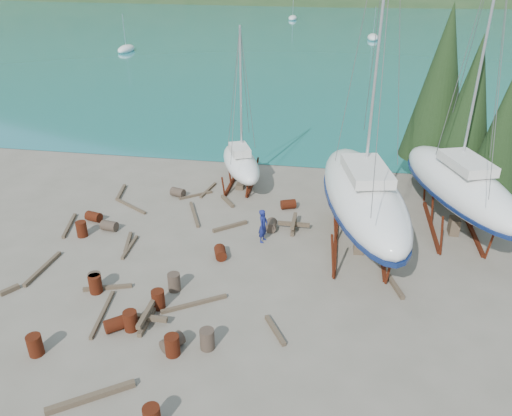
% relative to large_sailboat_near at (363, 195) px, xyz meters
% --- Properties ---
extents(ground, '(600.00, 600.00, 0.00)m').
position_rel_large_sailboat_near_xyz_m(ground, '(-6.31, -4.39, -2.98)').
color(ground, '#635D4E').
rests_on(ground, ground).
extents(cypress_near_right, '(3.60, 3.60, 10.00)m').
position_rel_large_sailboat_near_xyz_m(cypress_near_right, '(6.19, 7.61, 2.81)').
color(cypress_near_right, black).
rests_on(cypress_near_right, ground).
extents(cypress_mid_right, '(3.06, 3.06, 8.50)m').
position_rel_large_sailboat_near_xyz_m(cypress_mid_right, '(7.69, 5.61, 1.94)').
color(cypress_mid_right, black).
rests_on(cypress_mid_right, ground).
extents(cypress_back_left, '(4.14, 4.14, 11.50)m').
position_rel_large_sailboat_near_xyz_m(cypress_back_left, '(4.69, 9.61, 3.68)').
color(cypress_back_left, black).
rests_on(cypress_back_left, ground).
extents(moored_boat_left, '(2.00, 5.00, 6.05)m').
position_rel_large_sailboat_near_xyz_m(moored_boat_left, '(-36.31, 55.61, -2.60)').
color(moored_boat_left, white).
rests_on(moored_boat_left, ground).
extents(moored_boat_mid, '(2.00, 5.00, 6.05)m').
position_rel_large_sailboat_near_xyz_m(moored_boat_mid, '(3.69, 75.61, -2.60)').
color(moored_boat_mid, white).
rests_on(moored_boat_mid, ground).
extents(moored_boat_far, '(2.00, 5.00, 6.05)m').
position_rel_large_sailboat_near_xyz_m(moored_boat_far, '(-14.31, 105.61, -2.60)').
color(moored_boat_far, white).
rests_on(moored_boat_far, ground).
extents(large_sailboat_near, '(5.83, 12.22, 18.52)m').
position_rel_large_sailboat_near_xyz_m(large_sailboat_near, '(0.00, 0.00, 0.00)').
color(large_sailboat_near, white).
rests_on(large_sailboat_near, ground).
extents(large_sailboat_far, '(6.45, 11.09, 16.87)m').
position_rel_large_sailboat_near_xyz_m(large_sailboat_far, '(5.22, 2.75, -0.23)').
color(large_sailboat_far, white).
rests_on(large_sailboat_far, ground).
extents(small_sailboat_shore, '(4.38, 6.65, 10.22)m').
position_rel_large_sailboat_near_xyz_m(small_sailboat_shore, '(-7.66, 6.55, -1.29)').
color(small_sailboat_shore, white).
rests_on(small_sailboat_shore, ground).
extents(worker, '(0.60, 0.78, 1.89)m').
position_rel_large_sailboat_near_xyz_m(worker, '(-5.09, -0.36, -2.04)').
color(worker, navy).
rests_on(worker, ground).
extents(drum_0, '(0.58, 0.58, 0.88)m').
position_rel_large_sailboat_near_xyz_m(drum_0, '(-12.43, -10.34, -2.54)').
color(drum_0, '#601C10').
rests_on(drum_0, ground).
extents(drum_1, '(0.97, 1.05, 0.58)m').
position_rel_large_sailboat_near_xyz_m(drum_1, '(-7.32, -9.13, -2.69)').
color(drum_1, '#2D2823').
rests_on(drum_1, ground).
extents(drum_2, '(1.00, 0.78, 0.58)m').
position_rel_large_sailboat_near_xyz_m(drum_2, '(-15.16, 0.26, -2.69)').
color(drum_2, '#601C10').
rests_on(drum_2, ground).
extents(drum_3, '(0.58, 0.58, 0.88)m').
position_rel_large_sailboat_near_xyz_m(drum_3, '(-7.20, -9.47, -2.54)').
color(drum_3, '#601C10').
rests_on(drum_3, ground).
extents(drum_4, '(1.03, 0.86, 0.58)m').
position_rel_large_sailboat_near_xyz_m(drum_4, '(-4.17, 3.77, -2.69)').
color(drum_4, '#601C10').
rests_on(drum_4, ground).
extents(drum_5, '(0.58, 0.58, 0.88)m').
position_rel_large_sailboat_near_xyz_m(drum_5, '(-8.44, -5.44, -2.54)').
color(drum_5, '#2D2823').
rests_on(drum_5, ground).
extents(drum_6, '(0.84, 1.02, 0.58)m').
position_rel_large_sailboat_near_xyz_m(drum_6, '(-6.98, -2.36, -2.69)').
color(drum_6, '#601C10').
rests_on(drum_6, ground).
extents(drum_8, '(0.58, 0.58, 0.88)m').
position_rel_large_sailboat_near_xyz_m(drum_8, '(-15.00, -1.49, -2.54)').
color(drum_8, '#601C10').
rests_on(drum_8, ground).
extents(drum_9, '(1.02, 0.83, 0.58)m').
position_rel_large_sailboat_near_xyz_m(drum_9, '(-11.35, 4.30, -2.69)').
color(drum_9, '#2D2823').
rests_on(drum_9, ground).
extents(drum_10, '(0.58, 0.58, 0.88)m').
position_rel_large_sailboat_near_xyz_m(drum_10, '(-8.72, -6.80, -2.54)').
color(drum_10, '#601C10').
rests_on(drum_10, ground).
extents(drum_11, '(0.61, 0.90, 0.58)m').
position_rel_large_sailboat_near_xyz_m(drum_11, '(-4.82, 0.95, -2.69)').
color(drum_11, '#2D2823').
rests_on(drum_11, ground).
extents(drum_12, '(1.05, 1.01, 0.58)m').
position_rel_large_sailboat_near_xyz_m(drum_12, '(-9.97, -8.50, -2.69)').
color(drum_12, '#601C10').
rests_on(drum_12, ground).
extents(drum_13, '(0.58, 0.58, 0.88)m').
position_rel_large_sailboat_near_xyz_m(drum_13, '(-9.35, -8.35, -2.54)').
color(drum_13, '#601C10').
rests_on(drum_13, ground).
extents(drum_14, '(0.58, 0.58, 0.88)m').
position_rel_large_sailboat_near_xyz_m(drum_14, '(-11.94, -6.20, -2.54)').
color(drum_14, '#601C10').
rests_on(drum_14, ground).
extents(drum_15, '(0.95, 0.70, 0.58)m').
position_rel_large_sailboat_near_xyz_m(drum_15, '(-13.80, -0.63, -2.69)').
color(drum_15, '#2D2823').
rests_on(drum_15, ground).
extents(drum_16, '(0.58, 0.58, 0.88)m').
position_rel_large_sailboat_near_xyz_m(drum_16, '(-12.03, -6.02, -2.54)').
color(drum_16, '#2D2823').
rests_on(drum_16, ground).
extents(drum_17, '(0.58, 0.58, 0.88)m').
position_rel_large_sailboat_near_xyz_m(drum_17, '(-5.97, -8.91, -2.54)').
color(drum_17, '#2D2823').
rests_on(drum_17, ground).
extents(timber_0, '(1.86, 1.52, 0.14)m').
position_rel_large_sailboat_near_xyz_m(timber_0, '(-10.23, 4.53, -2.91)').
color(timber_0, brown).
rests_on(timber_0, ground).
extents(timber_1, '(0.81, 2.03, 0.19)m').
position_rel_large_sailboat_near_xyz_m(timber_1, '(1.61, -3.47, -2.89)').
color(timber_1, brown).
rests_on(timber_1, ground).
extents(timber_2, '(0.58, 2.14, 0.19)m').
position_rel_large_sailboat_near_xyz_m(timber_2, '(-15.16, 4.13, -2.89)').
color(timber_2, brown).
rests_on(timber_2, ground).
extents(timber_3, '(0.57, 3.12, 0.15)m').
position_rel_large_sailboat_near_xyz_m(timber_3, '(-10.93, -7.73, -2.91)').
color(timber_3, brown).
rests_on(timber_3, ground).
extents(timber_4, '(0.67, 2.01, 0.17)m').
position_rel_large_sailboat_near_xyz_m(timber_4, '(-12.20, -1.84, -2.90)').
color(timber_4, brown).
rests_on(timber_4, ground).
extents(timber_5, '(2.63, 1.76, 0.16)m').
position_rel_large_sailboat_near_xyz_m(timber_5, '(-7.23, -6.39, -2.90)').
color(timber_5, brown).
rests_on(timber_5, ground).
extents(timber_6, '(1.14, 1.46, 0.19)m').
position_rel_large_sailboat_near_xyz_m(timber_6, '(-8.02, 3.96, -2.89)').
color(timber_6, brown).
rests_on(timber_6, ground).
extents(timber_7, '(1.10, 1.69, 0.17)m').
position_rel_large_sailboat_near_xyz_m(timber_7, '(-3.47, -7.53, -2.90)').
color(timber_7, brown).
rests_on(timber_7, ground).
extents(timber_8, '(1.78, 1.52, 0.19)m').
position_rel_large_sailboat_near_xyz_m(timber_8, '(-7.17, 0.79, -2.89)').
color(timber_8, brown).
rests_on(timber_8, ground).
extents(timber_9, '(0.56, 2.32, 0.15)m').
position_rel_large_sailboat_near_xyz_m(timber_9, '(-9.65, 5.41, -2.91)').
color(timber_9, brown).
rests_on(timber_9, ground).
extents(timber_10, '(1.41, 2.97, 0.16)m').
position_rel_large_sailboat_near_xyz_m(timber_10, '(-9.60, 1.93, -2.90)').
color(timber_10, brown).
rests_on(timber_10, ground).
extents(timber_11, '(0.26, 2.27, 0.15)m').
position_rel_large_sailboat_near_xyz_m(timber_11, '(-11.92, -2.29, -2.91)').
color(timber_11, brown).
rests_on(timber_11, ground).
extents(timber_12, '(2.16, 0.84, 0.17)m').
position_rel_large_sailboat_near_xyz_m(timber_12, '(-11.53, -5.89, -2.90)').
color(timber_12, brown).
rests_on(timber_12, ground).
extents(timber_13, '(0.65, 0.85, 0.22)m').
position_rel_large_sailboat_near_xyz_m(timber_13, '(-15.88, -6.85, -2.87)').
color(timber_13, brown).
rests_on(timber_13, ground).
extents(timber_14, '(0.32, 2.98, 0.18)m').
position_rel_large_sailboat_near_xyz_m(timber_14, '(-15.35, -4.95, -2.89)').
color(timber_14, brown).
rests_on(timber_14, ground).
extents(timber_15, '(2.60, 1.71, 0.15)m').
position_rel_large_sailboat_near_xyz_m(timber_15, '(-13.80, 2.35, -2.91)').
color(timber_15, brown).
rests_on(timber_15, ground).
extents(timber_16, '(2.64, 1.93, 0.23)m').
position_rel_large_sailboat_near_xyz_m(timber_16, '(-9.32, -12.08, -2.87)').
color(timber_16, brown).
rests_on(timber_16, ground).
extents(timber_17, '(0.85, 2.72, 0.16)m').
position_rel_large_sailboat_near_xyz_m(timber_17, '(-16.25, -0.63, -2.90)').
color(timber_17, brown).
rests_on(timber_17, ground).
extents(timber_pile_fore, '(1.80, 1.80, 0.60)m').
position_rel_large_sailboat_near_xyz_m(timber_pile_fore, '(-8.85, -7.90, -2.68)').
color(timber_pile_fore, brown).
rests_on(timber_pile_fore, ground).
extents(timber_pile_aft, '(1.80, 1.80, 0.60)m').
position_rel_large_sailboat_near_xyz_m(timber_pile_aft, '(-3.59, 1.28, -2.68)').
color(timber_pile_aft, brown).
rests_on(timber_pile_aft, ground).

